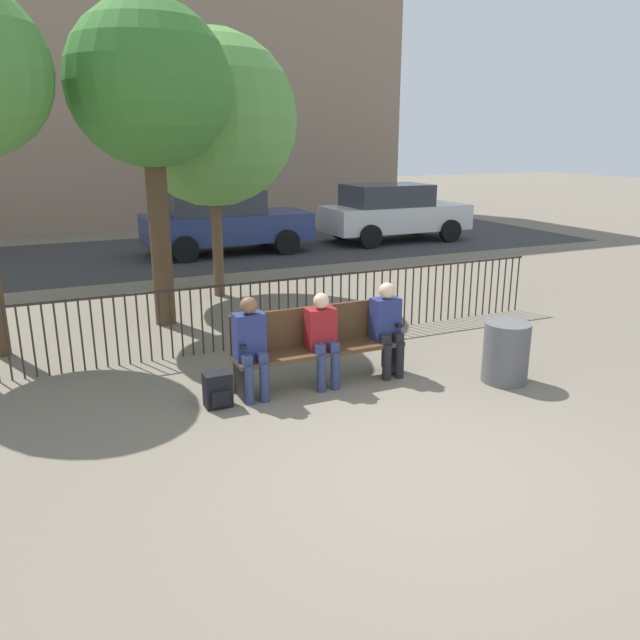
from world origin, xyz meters
The scene contains 14 objects.
ground_plane centered at (0.00, 0.00, 0.00)m, with size 80.00×80.00×0.00m, color #706656.
park_bench centered at (0.00, 2.37, 0.50)m, with size 2.10×0.45×0.92m.
seated_person_0 centered at (-0.87, 2.23, 0.65)m, with size 0.34×0.39×1.17m.
seated_person_1 centered at (0.01, 2.23, 0.63)m, with size 0.34×0.39×1.13m.
seated_person_2 centered at (0.88, 2.23, 0.65)m, with size 0.34×0.39×1.17m.
backpack centered at (-1.30, 2.15, 0.19)m, with size 0.29×0.24×0.39m.
fence_railing centered at (-0.02, 3.95, 0.56)m, with size 9.01×0.03×0.95m.
tree_1 centered at (0.12, 7.12, 3.17)m, with size 3.02×3.02×4.69m.
tree_2 centered at (-1.17, 5.65, 3.56)m, with size 2.37×2.37×4.79m.
street_surface centered at (0.00, 12.00, 0.00)m, with size 24.00×6.00×0.01m.
parked_car_0 centered at (1.49, 11.48, 0.84)m, with size 4.20×1.94×1.62m.
parked_car_2 centered at (6.49, 11.43, 0.84)m, with size 4.20×1.94×1.62m.
building_facade centered at (0.00, 20.00, 6.94)m, with size 20.00×6.00×13.88m.
trash_bin centered at (2.07, 1.43, 0.37)m, with size 0.55×0.55×0.74m.
Camera 1 is at (-2.91, -4.09, 2.83)m, focal length 35.00 mm.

